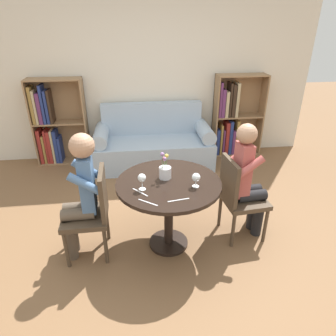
% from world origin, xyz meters
% --- Properties ---
extents(ground_plane, '(16.00, 16.00, 0.00)m').
position_xyz_m(ground_plane, '(0.00, 0.00, 0.00)').
color(ground_plane, brown).
extents(back_wall, '(5.20, 0.05, 2.70)m').
position_xyz_m(back_wall, '(0.00, 2.38, 1.35)').
color(back_wall, silver).
rests_on(back_wall, ground_plane).
extents(round_table, '(0.99, 0.99, 0.74)m').
position_xyz_m(round_table, '(0.00, 0.00, 0.60)').
color(round_table, black).
rests_on(round_table, ground_plane).
extents(couch, '(1.81, 0.80, 0.92)m').
position_xyz_m(couch, '(0.00, 1.96, 0.31)').
color(couch, '#9EB2C6').
rests_on(couch, ground_plane).
extents(bookshelf_left, '(0.80, 0.28, 1.33)m').
position_xyz_m(bookshelf_left, '(-1.54, 2.22, 0.62)').
color(bookshelf_left, '#93704C').
rests_on(bookshelf_left, ground_plane).
extents(bookshelf_right, '(0.80, 0.28, 1.33)m').
position_xyz_m(bookshelf_right, '(1.32, 2.22, 0.61)').
color(bookshelf_right, '#93704C').
rests_on(bookshelf_right, ground_plane).
extents(chair_left, '(0.43, 0.43, 0.90)m').
position_xyz_m(chair_left, '(-0.73, -0.02, 0.49)').
color(chair_left, '#473828').
rests_on(chair_left, ground_plane).
extents(chair_right, '(0.46, 0.46, 0.90)m').
position_xyz_m(chair_right, '(0.73, 0.08, 0.49)').
color(chair_right, '#473828').
rests_on(chair_right, ground_plane).
extents(person_left, '(0.42, 0.35, 1.26)m').
position_xyz_m(person_left, '(-0.81, -0.02, 0.69)').
color(person_left, brown).
rests_on(person_left, ground_plane).
extents(person_right, '(0.44, 0.37, 1.25)m').
position_xyz_m(person_right, '(0.82, 0.09, 0.66)').
color(person_right, black).
rests_on(person_right, ground_plane).
extents(wine_glass_left, '(0.07, 0.07, 0.15)m').
position_xyz_m(wine_glass_left, '(-0.25, -0.11, 0.85)').
color(wine_glass_left, white).
rests_on(wine_glass_left, round_table).
extents(wine_glass_right, '(0.08, 0.08, 0.13)m').
position_xyz_m(wine_glass_right, '(0.23, -0.11, 0.83)').
color(wine_glass_right, white).
rests_on(wine_glass_right, round_table).
extents(flower_vase, '(0.12, 0.12, 0.27)m').
position_xyz_m(flower_vase, '(-0.02, 0.08, 0.82)').
color(flower_vase, silver).
rests_on(flower_vase, round_table).
extents(knife_left_setting, '(0.19, 0.04, 0.00)m').
position_xyz_m(knife_left_setting, '(0.04, -0.32, 0.74)').
color(knife_left_setting, silver).
rests_on(knife_left_setting, round_table).
extents(fork_left_setting, '(0.16, 0.12, 0.00)m').
position_xyz_m(fork_left_setting, '(-0.21, -0.33, 0.74)').
color(fork_left_setting, silver).
rests_on(fork_left_setting, round_table).
extents(knife_right_setting, '(0.13, 0.15, 0.00)m').
position_xyz_m(knife_right_setting, '(-0.27, -0.16, 0.74)').
color(knife_right_setting, silver).
rests_on(knife_right_setting, round_table).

